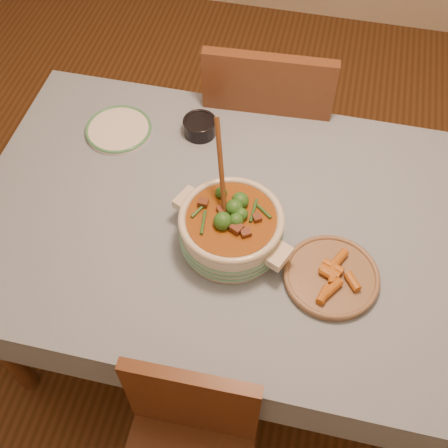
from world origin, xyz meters
name	(u,v)px	position (x,y,z in m)	size (l,w,h in m)	color
floor	(231,322)	(0.00, 0.00, 0.00)	(4.50, 4.50, 0.00)	#452A13
dining_table	(234,235)	(0.00, 0.00, 0.66)	(1.68, 1.08, 0.76)	brown
stew_casserole	(231,227)	(0.01, -0.08, 0.83)	(0.40, 0.40, 0.37)	beige
white_plate	(119,130)	(-0.48, 0.28, 0.77)	(0.25, 0.25, 0.02)	white
condiment_bowl	(200,126)	(-0.20, 0.34, 0.79)	(0.13, 0.13, 0.06)	black
fried_plate	(331,276)	(0.32, -0.15, 0.77)	(0.35, 0.35, 0.05)	#967453
chair_far	(267,125)	(0.00, 0.62, 0.56)	(0.49, 0.49, 1.00)	brown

